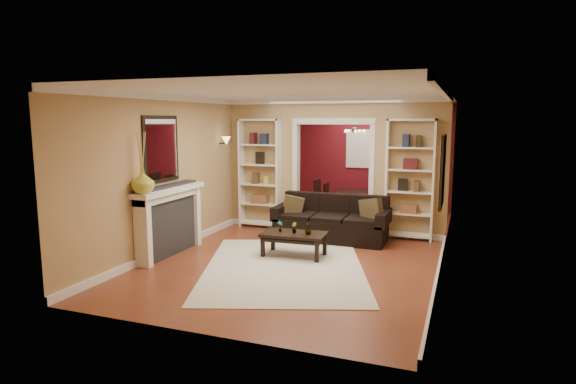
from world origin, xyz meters
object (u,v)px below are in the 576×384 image
at_px(coffee_table, 294,245).
at_px(bookshelf_left, 260,174).
at_px(bookshelf_right, 410,180).
at_px(fireplace, 171,222).
at_px(sofa, 331,218).
at_px(dining_table, 353,205).

height_order(coffee_table, bookshelf_left, bookshelf_left).
relative_size(bookshelf_right, fireplace, 1.35).
distance_m(sofa, dining_table, 2.36).
bearing_deg(dining_table, fireplace, 153.40).
bearing_deg(sofa, bookshelf_right, 22.85).
distance_m(fireplace, dining_table, 4.83).
xyz_separation_m(bookshelf_left, fireplace, (-0.54, -2.53, -0.57)).
distance_m(coffee_table, bookshelf_right, 2.69).
relative_size(coffee_table, fireplace, 0.63).
relative_size(bookshelf_left, bookshelf_right, 1.00).
relative_size(sofa, bookshelf_right, 0.94).
height_order(coffee_table, dining_table, dining_table).
xyz_separation_m(fireplace, dining_table, (2.16, 4.31, -0.30)).
relative_size(sofa, bookshelf_left, 0.94).
bearing_deg(sofa, fireplace, -139.25).
relative_size(sofa, coffee_table, 2.03).
height_order(sofa, fireplace, fireplace).
distance_m(coffee_table, dining_table, 3.67).
bearing_deg(dining_table, bookshelf_left, 137.70).
distance_m(bookshelf_left, fireplace, 2.65).
height_order(sofa, dining_table, sofa).
height_order(coffee_table, fireplace, fireplace).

